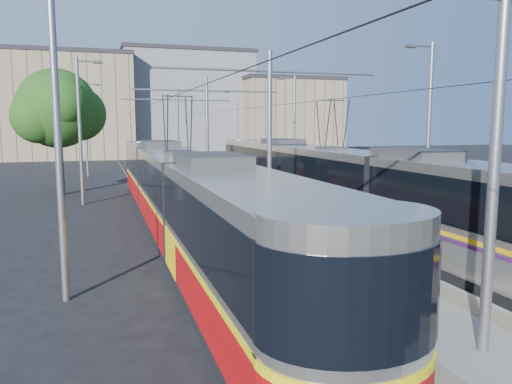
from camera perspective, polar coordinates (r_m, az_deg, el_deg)
name	(u,v)px	position (r m, az deg, el deg)	size (l,w,h in m)	color
ground	(369,296)	(13.56, 12.84, -11.47)	(160.00, 160.00, 0.00)	black
platform	(219,198)	(29.08, -4.27, -0.74)	(4.00, 50.00, 0.30)	gray
tactile_strip_left	(194,197)	(28.77, -7.09, -0.56)	(0.70, 50.00, 0.01)	gray
tactile_strip_right	(243,195)	(29.42, -1.53, -0.32)	(0.70, 50.00, 0.01)	gray
rails	(219,201)	(29.10, -4.27, -1.00)	(8.71, 70.00, 0.03)	gray
track_arrow	(279,369)	(9.61, 2.68, -19.57)	(1.20, 5.00, 0.01)	silver
tram_left	(179,193)	(19.96, -8.80, -0.17)	(2.43, 29.91, 5.50)	black
tram_right	(331,181)	(23.23, 8.57, 1.31)	(2.43, 31.71, 5.50)	black
catenary	(231,122)	(26.01, -2.92, 7.95)	(9.20, 70.00, 7.00)	gray
street_lamps	(204,128)	(32.68, -5.97, 7.26)	(15.18, 38.22, 8.00)	gray
shelter	(247,180)	(25.10, -1.06, 1.42)	(0.94, 1.29, 2.60)	black
tree	(63,110)	(33.91, -21.21, 8.71)	(5.41, 5.00, 7.85)	#382314
building_left	(69,106)	(71.13, -20.55, 9.15)	(16.32, 12.24, 13.59)	gray
building_centre	(185,104)	(76.12, -8.13, 9.93)	(18.36, 14.28, 14.91)	gray
building_right	(287,117)	(73.96, 3.57, 8.57)	(14.28, 10.20, 11.09)	gray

